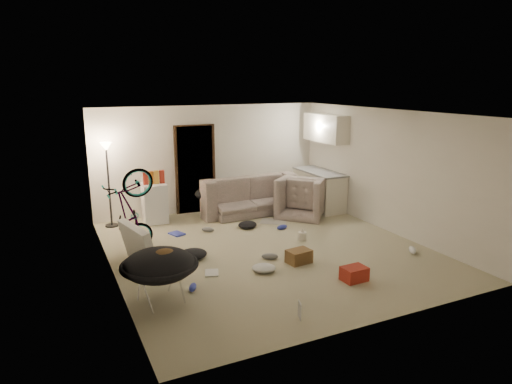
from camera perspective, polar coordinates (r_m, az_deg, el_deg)
name	(u,v)px	position (r m, az deg, el deg)	size (l,w,h in m)	color
floor	(267,249)	(8.55, 1.36, -7.17)	(5.50, 6.00, 0.02)	#B6AE8C
ceiling	(268,112)	(8.01, 1.46, 9.93)	(5.50, 6.00, 0.02)	white
wall_back	(210,158)	(10.91, -5.73, 4.20)	(5.50, 0.02, 2.50)	white
wall_front	(378,232)	(5.76, 15.04, -4.84)	(5.50, 0.02, 2.50)	white
wall_left	(108,200)	(7.40, -18.06, -0.94)	(0.02, 6.00, 2.50)	white
wall_right	(388,171)	(9.72, 16.12, 2.57)	(0.02, 6.00, 2.50)	white
doorway	(195,170)	(10.79, -7.63, 2.80)	(0.85, 0.10, 2.04)	black
door_trim	(195,170)	(10.76, -7.58, 2.77)	(0.97, 0.04, 2.10)	#352112
floor_lamp	(107,166)	(10.01, -18.08, 3.07)	(0.28, 0.28, 1.81)	black
kitchen_counter	(319,190)	(11.25, 7.88, 0.21)	(0.60, 1.50, 0.88)	white
counter_top	(320,172)	(11.15, 7.96, 2.51)	(0.64, 1.54, 0.04)	gray
kitchen_uppers	(326,128)	(11.07, 8.71, 7.91)	(0.38, 1.40, 0.65)	white
sofa	(245,198)	(10.83, -1.36, -0.75)	(2.30, 0.90, 0.67)	#3C443C
armchair	(304,200)	(10.65, 6.02, -1.05)	(1.04, 0.91, 0.68)	#3C443C
bicycle	(131,231)	(8.52, -15.37, -4.69)	(0.56, 1.59, 0.84)	black
book_asset	(301,321)	(6.17, 5.64, -15.73)	(0.17, 0.23, 0.02)	maroon
mini_fridge	(155,203)	(10.25, -12.55, -1.36)	(0.51, 0.51, 0.86)	white
snack_box_0	(145,178)	(10.09, -13.66, 1.66)	(0.10, 0.07, 0.30)	maroon
snack_box_1	(151,178)	(10.11, -13.00, 1.72)	(0.10, 0.07, 0.30)	#C16418
snack_box_2	(156,177)	(10.13, -12.33, 1.79)	(0.10, 0.07, 0.30)	gold
snack_box_3	(162,177)	(10.16, -11.68, 1.85)	(0.10, 0.07, 0.30)	maroon
saucer_chair	(160,272)	(6.56, -11.95, -9.73)	(1.08, 1.08, 0.77)	silver
hoodie	(163,258)	(6.47, -11.54, -8.05)	(0.48, 0.40, 0.22)	#52371C
sofa_drape	(207,194)	(10.44, -6.13, -0.22)	(0.56, 0.46, 0.28)	black
tv_box	(138,245)	(7.97, -14.53, -6.44)	(0.13, 1.07, 0.70)	silver
drink_case_a	(299,256)	(7.92, 5.39, -8.01)	(0.40, 0.29, 0.23)	brown
drink_case_b	(354,274)	(7.38, 12.18, -9.96)	(0.38, 0.28, 0.22)	maroon
juicer	(302,235)	(9.01, 5.82, -5.41)	(0.16, 0.16, 0.24)	beige
newspaper	(273,221)	(10.16, 2.20, -3.69)	(0.43, 0.57, 0.01)	#AFAAA2
book_blue	(177,234)	(9.44, -9.87, -5.17)	(0.23, 0.31, 0.03)	#313DB3
book_white	(212,273)	(7.53, -5.55, -10.03)	(0.21, 0.28, 0.03)	silver
shoe_0	(282,227)	(9.63, 3.27, -4.40)	(0.26, 0.11, 0.10)	#313DB3
shoe_1	(208,229)	(9.51, -6.04, -4.68)	(0.27, 0.11, 0.10)	slate
shoe_2	(193,287)	(7.00, -7.91, -11.71)	(0.25, 0.10, 0.09)	#313DB3
shoe_3	(270,256)	(8.05, 1.74, -8.05)	(0.30, 0.12, 0.11)	slate
shoe_4	(412,250)	(8.81, 18.97, -6.86)	(0.30, 0.12, 0.11)	white
clothes_lump_a	(192,254)	(8.13, -7.97, -7.72)	(0.52, 0.45, 0.17)	black
clothes_lump_b	(247,225)	(9.71, -1.08, -4.11)	(0.43, 0.38, 0.13)	black
clothes_lump_c	(264,268)	(7.55, 0.98, -9.48)	(0.39, 0.34, 0.12)	silver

